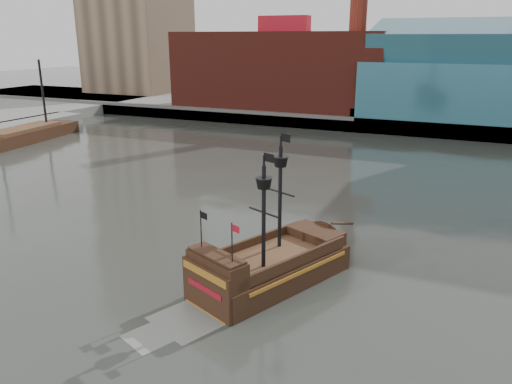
% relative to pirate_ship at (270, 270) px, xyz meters
% --- Properties ---
extents(ground, '(400.00, 400.00, 0.00)m').
position_rel_pirate_ship_xyz_m(ground, '(-2.68, -4.17, -0.98)').
color(ground, '#2B2E28').
rests_on(ground, ground).
extents(promenade_far, '(220.00, 60.00, 2.00)m').
position_rel_pirate_ship_xyz_m(promenade_far, '(-2.68, 87.83, 0.02)').
color(promenade_far, slate).
rests_on(promenade_far, ground).
extents(seawall, '(220.00, 1.00, 2.60)m').
position_rel_pirate_ship_xyz_m(seawall, '(-2.68, 58.33, 0.32)').
color(seawall, '#4C4C49').
rests_on(seawall, ground).
extents(pirate_ship, '(9.64, 14.92, 10.78)m').
position_rel_pirate_ship_xyz_m(pirate_ship, '(0.00, 0.00, 0.00)').
color(pirate_ship, black).
rests_on(pirate_ship, ground).
extents(docked_vessel, '(6.88, 21.33, 14.25)m').
position_rel_pirate_ship_xyz_m(docked_vessel, '(-53.76, 28.59, -0.07)').
color(docked_vessel, black).
rests_on(docked_vessel, ground).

